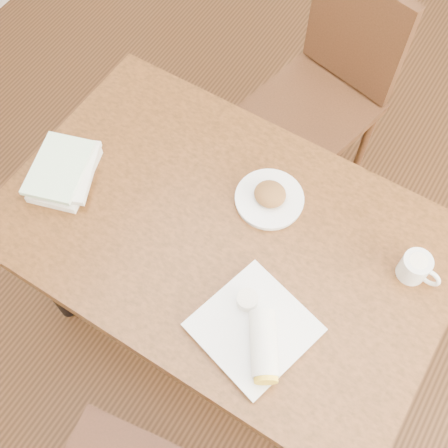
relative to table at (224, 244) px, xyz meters
The scene contains 7 objects.
ground 0.68m from the table, ahead, with size 4.00×5.00×0.01m, color #472814.
table is the anchor object (origin of this frame).
chair_far 0.85m from the table, 93.54° to the left, with size 0.50×0.50×0.95m.
plate_scone 0.20m from the table, 69.94° to the left, with size 0.21×0.21×0.07m.
coffee_mug 0.55m from the table, 18.07° to the left, with size 0.12×0.08×0.08m.
plate_burrito 0.34m from the table, 42.46° to the right, with size 0.33×0.33×0.09m.
book_stack 0.53m from the table, 169.53° to the right, with size 0.24×0.28×0.06m.
Camera 1 is at (0.39, -0.62, 2.19)m, focal length 45.00 mm.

